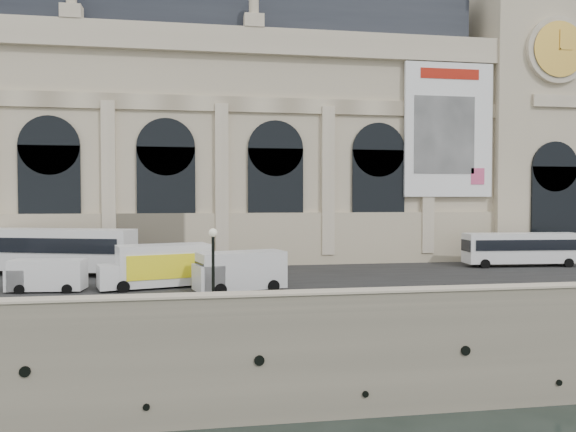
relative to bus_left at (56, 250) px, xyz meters
name	(u,v)px	position (x,y,z in m)	size (l,w,h in m)	color
ground	(223,428)	(12.74, -18.37, -8.16)	(260.00, 260.00, 0.00)	black
quay	(208,279)	(12.74, 16.63, -5.16)	(160.00, 70.00, 6.00)	gray
street	(214,279)	(12.74, -4.37, -2.13)	(160.00, 24.00, 0.06)	#2D2D2D
parapet	(222,304)	(12.74, -17.77, -1.54)	(160.00, 1.40, 1.21)	gray
museum	(151,128)	(6.76, 12.49, 11.57)	(69.00, 18.70, 29.10)	beige
clock_pavilion	(516,99)	(46.74, 9.56, 15.26)	(13.00, 14.72, 36.70)	beige
bus_left	(56,250)	(0.00, 0.00, 0.00)	(13.24, 6.59, 3.85)	silver
bus_right	(521,248)	(41.07, -0.92, -0.40)	(10.76, 3.08, 3.13)	silver
van_b	(43,276)	(1.11, -8.29, -1.02)	(5.16, 2.44, 2.23)	silver
van_c	(236,271)	(14.07, -10.26, -0.76)	(6.53, 3.86, 2.73)	silver
box_truck	(157,266)	(8.65, -7.79, -0.60)	(8.02, 4.34, 3.09)	silver
lamp_right	(213,270)	(12.32, -16.62, 0.19)	(0.48, 0.48, 4.72)	black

